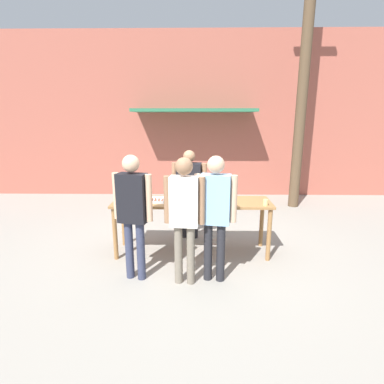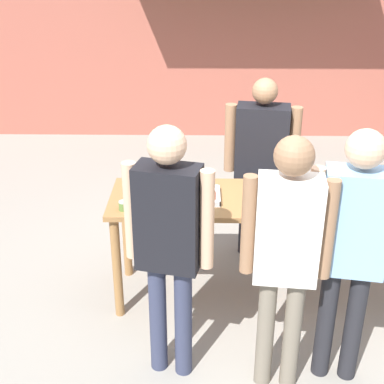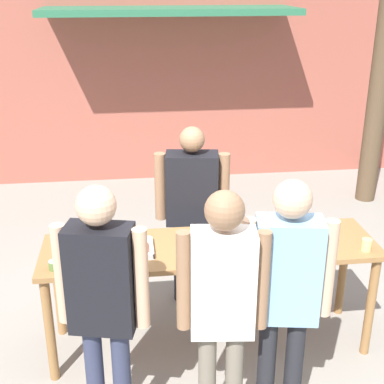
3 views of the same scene
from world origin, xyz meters
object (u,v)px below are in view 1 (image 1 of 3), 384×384
food_tray_sausages (152,200)px  person_server_behind_table (189,187)px  condiment_jar_mustard (118,202)px  utility_pole (304,74)px  food_tray_buns (199,200)px  condiment_jar_ketchup (125,202)px  person_customer_with_cup (215,208)px  person_customer_holding_hotdog (133,206)px  beer_cup (266,202)px  person_customer_waiting_in_line (184,210)px

food_tray_sausages → person_server_behind_table: 0.90m
condiment_jar_mustard → utility_pole: 5.28m
food_tray_buns → condiment_jar_ketchup: bearing=-171.0°
condiment_jar_ketchup → utility_pole: utility_pole is taller
food_tray_sausages → food_tray_buns: 0.77m
condiment_jar_ketchup → person_customer_with_cup: (1.36, -0.67, 0.12)m
condiment_jar_ketchup → person_customer_holding_hotdog: size_ratio=0.04×
person_server_behind_table → person_customer_holding_hotdog: (-0.71, -1.51, 0.08)m
condiment_jar_ketchup → person_customer_with_cup: bearing=-26.3°
condiment_jar_mustard → beer_cup: (2.28, 0.00, 0.01)m
food_tray_buns → beer_cup: size_ratio=4.38×
food_tray_buns → person_customer_waiting_in_line: person_customer_waiting_in_line is taller
food_tray_sausages → beer_cup: bearing=-6.5°
beer_cup → condiment_jar_mustard: bearing=-179.9°
food_tray_sausages → person_customer_waiting_in_line: 1.11m
food_tray_buns → person_customer_with_cup: person_customer_with_cup is taller
food_tray_buns → condiment_jar_ketchup: 1.18m
food_tray_sausages → person_customer_waiting_in_line: (0.57, -0.95, 0.14)m
food_tray_sausages → food_tray_buns: bearing=-0.0°
person_customer_holding_hotdog → person_customer_with_cup: (1.10, -0.03, -0.01)m
food_tray_sausages → utility_pole: utility_pole is taller
condiment_jar_mustard → utility_pole: size_ratio=0.01×
food_tray_buns → person_customer_waiting_in_line: size_ratio=0.23×
food_tray_buns → person_customer_with_cup: size_ratio=0.23×
person_customer_holding_hotdog → person_customer_waiting_in_line: size_ratio=1.01×
beer_cup → person_server_behind_table: person_server_behind_table is taller
person_customer_with_cup → utility_pole: 4.80m
condiment_jar_mustard → condiment_jar_ketchup: same height
beer_cup → person_customer_waiting_in_line: size_ratio=0.05×
condiment_jar_mustard → beer_cup: size_ratio=0.76×
food_tray_sausages → beer_cup: 1.80m
food_tray_sausages → person_server_behind_table: size_ratio=0.26×
food_tray_sausages → condiment_jar_mustard: (-0.49, -0.20, 0.02)m
food_tray_buns → person_customer_holding_hotdog: size_ratio=0.23×
food_tray_buns → utility_pole: (2.44, 2.80, 2.28)m
person_customer_holding_hotdog → utility_pole: size_ratio=0.28×
person_server_behind_table → utility_pole: size_ratio=0.26×
person_customer_holding_hotdog → utility_pole: bearing=-119.1°
food_tray_buns → utility_pole: 4.36m
food_tray_sausages → food_tray_buns: (0.77, -0.00, 0.00)m
utility_pole → food_tray_sausages: bearing=-138.9°
beer_cup → utility_pole: size_ratio=0.01×
food_tray_sausages → condiment_jar_ketchup: 0.43m
condiment_jar_ketchup → beer_cup: (2.18, -0.02, 0.01)m
food_tray_buns → utility_pole: size_ratio=0.06×
person_customer_with_cup → person_server_behind_table: bearing=-66.4°
beer_cup → person_server_behind_table: size_ratio=0.06×
person_server_behind_table → person_customer_with_cup: size_ratio=0.95×
beer_cup → person_customer_with_cup: bearing=-141.1°
food_tray_sausages → condiment_jar_mustard: 0.53m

